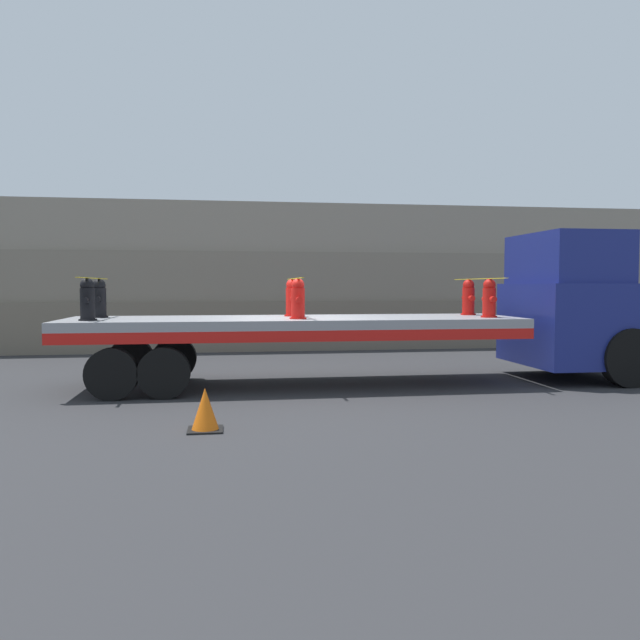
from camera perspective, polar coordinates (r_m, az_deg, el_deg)
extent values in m
plane|color=#2D2D30|center=(12.44, -2.29, -5.97)|extent=(120.00, 120.00, 0.00)
cube|color=#706656|center=(20.21, -4.75, -0.33)|extent=(60.00, 3.00, 1.50)
cube|color=gray|center=(20.33, -4.79, 3.92)|extent=(60.00, 3.00, 1.50)
cube|color=gray|center=(20.55, -4.84, 8.11)|extent=(60.00, 3.00, 1.50)
cube|color=navy|center=(14.26, 22.32, -0.32)|extent=(2.37, 2.57, 1.70)
cube|color=navy|center=(14.13, 21.61, 5.23)|extent=(1.66, 2.36, 1.04)
cube|color=black|center=(14.59, 24.54, 1.04)|extent=(0.95, 2.26, 0.95)
cylinder|color=black|center=(13.51, 26.44, -3.11)|extent=(1.15, 0.28, 1.15)
cylinder|color=black|center=(15.56, 21.28, -2.21)|extent=(1.15, 0.28, 1.15)
cube|color=gray|center=(12.31, -2.31, -0.18)|extent=(8.81, 2.44, 0.18)
cube|color=red|center=(11.15, -1.64, -1.49)|extent=(8.81, 0.08, 0.20)
cube|color=red|center=(13.49, -2.85, -0.69)|extent=(8.81, 0.08, 0.20)
cylinder|color=black|center=(11.25, -14.06, -4.71)|extent=(0.90, 0.30, 0.90)
cylinder|color=black|center=(13.47, -13.15, -3.42)|extent=(0.90, 0.30, 0.90)
cylinder|color=black|center=(11.37, -18.50, -4.70)|extent=(0.90, 0.30, 0.90)
cylinder|color=black|center=(13.56, -16.87, -3.43)|extent=(0.90, 0.30, 0.90)
cylinder|color=black|center=(11.95, -20.46, 0.02)|extent=(0.32, 0.32, 0.03)
cylinder|color=black|center=(11.94, -20.49, 1.35)|extent=(0.26, 0.26, 0.59)
sphere|color=black|center=(11.94, -20.52, 3.02)|extent=(0.24, 0.24, 0.24)
cylinder|color=black|center=(11.76, -20.68, 1.67)|extent=(0.12, 0.11, 0.12)
cylinder|color=black|center=(12.12, -20.31, 1.71)|extent=(0.12, 0.11, 0.12)
cylinder|color=black|center=(13.00, -19.49, 0.28)|extent=(0.32, 0.32, 0.03)
cylinder|color=black|center=(12.99, -19.51, 1.50)|extent=(0.26, 0.26, 0.59)
sphere|color=black|center=(12.99, -19.54, 3.03)|extent=(0.24, 0.24, 0.24)
cylinder|color=black|center=(12.81, -19.67, 1.79)|extent=(0.12, 0.11, 0.12)
cylinder|color=black|center=(13.17, -19.36, 1.83)|extent=(0.12, 0.11, 0.12)
cylinder|color=red|center=(11.77, -2.02, 0.17)|extent=(0.32, 0.32, 0.03)
cylinder|color=red|center=(11.76, -2.03, 1.52)|extent=(0.26, 0.26, 0.59)
sphere|color=red|center=(11.76, -2.03, 3.22)|extent=(0.24, 0.24, 0.24)
cylinder|color=red|center=(11.58, -1.92, 1.85)|extent=(0.12, 0.11, 0.12)
cylinder|color=red|center=(11.94, -2.13, 1.89)|extent=(0.12, 0.11, 0.12)
cylinder|color=red|center=(12.84, -2.57, 0.42)|extent=(0.32, 0.32, 0.03)
cylinder|color=red|center=(12.82, -2.57, 1.66)|extent=(0.26, 0.26, 0.59)
sphere|color=red|center=(12.82, -2.57, 3.21)|extent=(0.24, 0.24, 0.24)
cylinder|color=red|center=(12.64, -2.48, 1.95)|extent=(0.12, 0.11, 0.12)
cylinder|color=red|center=(13.01, -2.66, 1.99)|extent=(0.12, 0.11, 0.12)
cylinder|color=red|center=(12.78, 15.19, 0.30)|extent=(0.32, 0.32, 0.03)
cylinder|color=red|center=(12.76, 15.21, 1.54)|extent=(0.26, 0.26, 0.59)
sphere|color=red|center=(12.76, 15.23, 3.10)|extent=(0.24, 0.24, 0.24)
cylinder|color=red|center=(12.60, 15.55, 1.84)|extent=(0.12, 0.11, 0.12)
cylinder|color=red|center=(12.93, 14.88, 1.88)|extent=(0.12, 0.11, 0.12)
cylinder|color=red|center=(13.76, 13.40, 0.52)|extent=(0.32, 0.32, 0.03)
cylinder|color=red|center=(13.75, 13.41, 1.67)|extent=(0.26, 0.26, 0.59)
sphere|color=red|center=(13.75, 13.43, 3.12)|extent=(0.24, 0.24, 0.24)
cylinder|color=red|center=(13.58, 13.70, 1.95)|extent=(0.12, 0.11, 0.12)
cylinder|color=red|center=(13.92, 13.13, 1.98)|extent=(0.12, 0.11, 0.12)
cube|color=yellow|center=(12.46, -20.02, 3.61)|extent=(0.05, 2.64, 0.01)
cube|color=yellow|center=(12.29, -2.31, 3.81)|extent=(0.05, 2.64, 0.01)
cube|color=yellow|center=(13.25, 14.30, 3.67)|extent=(0.05, 2.64, 0.01)
cube|color=black|center=(8.75, -10.44, -9.84)|extent=(0.48, 0.48, 0.03)
cone|color=orange|center=(8.69, -10.46, -7.95)|extent=(0.37, 0.37, 0.56)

